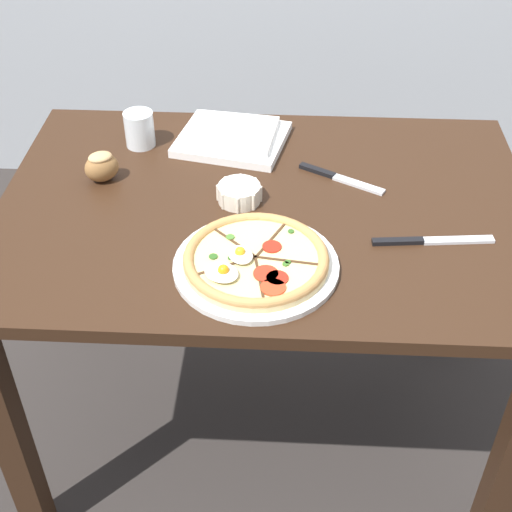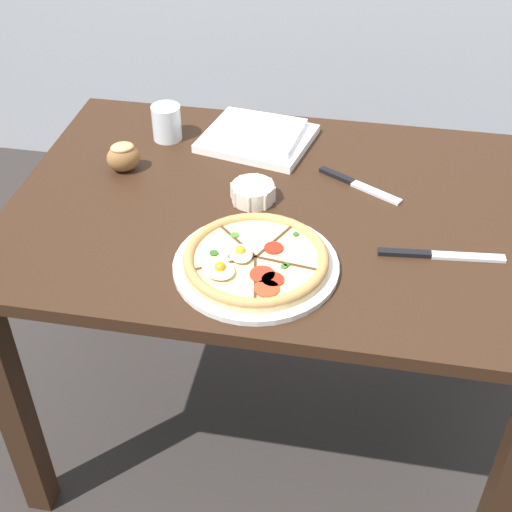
% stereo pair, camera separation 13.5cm
% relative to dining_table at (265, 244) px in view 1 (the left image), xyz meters
% --- Properties ---
extents(ground_plane, '(12.00, 12.00, 0.00)m').
position_rel_dining_table_xyz_m(ground_plane, '(0.00, 0.00, -0.62)').
color(ground_plane, '#2D2826').
extents(dining_table, '(1.16, 0.80, 0.73)m').
position_rel_dining_table_xyz_m(dining_table, '(0.00, 0.00, 0.00)').
color(dining_table, '#331E11').
rests_on(dining_table, ground_plane).
extents(pizza, '(0.32, 0.32, 0.05)m').
position_rel_dining_table_xyz_m(pizza, '(-0.01, -0.22, 0.13)').
color(pizza, white).
rests_on(pizza, dining_table).
extents(ramekin_bowl, '(0.10, 0.10, 0.04)m').
position_rel_dining_table_xyz_m(ramekin_bowl, '(-0.06, 0.01, 0.13)').
color(ramekin_bowl, silver).
rests_on(ramekin_bowl, dining_table).
extents(napkin_folded, '(0.29, 0.26, 0.04)m').
position_rel_dining_table_xyz_m(napkin_folded, '(-0.09, 0.25, 0.13)').
color(napkin_folded, white).
rests_on(napkin_folded, dining_table).
extents(bread_piece_near, '(0.10, 0.09, 0.07)m').
position_rel_dining_table_xyz_m(bread_piece_near, '(-0.37, 0.07, 0.15)').
color(bread_piece_near, olive).
rests_on(bread_piece_near, dining_table).
extents(knife_main, '(0.19, 0.12, 0.01)m').
position_rel_dining_table_xyz_m(knife_main, '(0.16, 0.10, 0.12)').
color(knife_main, silver).
rests_on(knife_main, dining_table).
extents(knife_spare, '(0.25, 0.04, 0.01)m').
position_rel_dining_table_xyz_m(knife_spare, '(0.34, -0.12, 0.12)').
color(knife_spare, silver).
rests_on(knife_spare, dining_table).
extents(water_glass, '(0.07, 0.07, 0.09)m').
position_rel_dining_table_xyz_m(water_glass, '(-0.31, 0.23, 0.15)').
color(water_glass, white).
rests_on(water_glass, dining_table).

